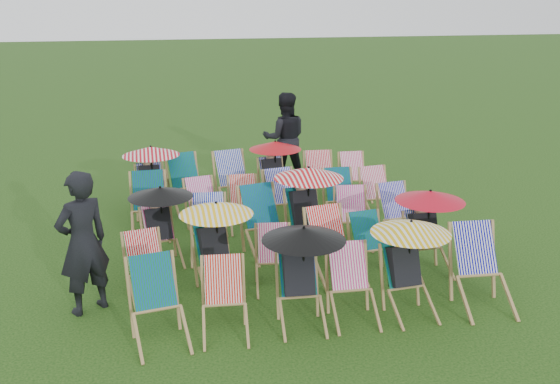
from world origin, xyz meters
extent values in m
plane|color=black|center=(0.00, 0.00, 0.00)|extent=(100.00, 100.00, 0.00)
cube|color=#0A6B29|center=(-2.05, -2.04, 0.65)|extent=(0.55, 0.44, 0.59)
cube|color=red|center=(-1.22, -2.04, 0.60)|extent=(0.48, 0.37, 0.53)
cube|color=#095F34|center=(-0.29, -2.04, 0.60)|extent=(0.47, 0.36, 0.53)
cube|color=black|center=(-0.29, -2.09, 0.59)|extent=(0.40, 0.41, 0.56)
sphere|color=tan|center=(-0.28, -1.99, 0.89)|extent=(0.20, 0.20, 0.20)
cylinder|color=black|center=(-0.24, -2.13, 0.84)|extent=(0.03, 0.03, 0.65)
cone|color=black|center=(-0.24, -2.13, 1.14)|extent=(1.03, 1.03, 0.16)
cube|color=#DB2B81|center=(0.38, -2.02, 0.61)|extent=(0.48, 0.36, 0.55)
cube|color=#0B7443|center=(1.08, -2.07, 0.58)|extent=(0.46, 0.36, 0.52)
cube|color=black|center=(1.08, -2.12, 0.58)|extent=(0.39, 0.41, 0.55)
sphere|color=tan|center=(1.08, -2.02, 0.87)|extent=(0.19, 0.19, 0.19)
cylinder|color=black|center=(1.14, -2.15, 0.83)|extent=(0.03, 0.03, 0.64)
cone|color=gold|center=(1.14, -2.15, 1.12)|extent=(1.01, 1.01, 0.16)
cube|color=#080793|center=(2.12, -2.03, 0.71)|extent=(0.56, 0.43, 0.63)
cube|color=#C5060A|center=(-2.16, -0.92, 0.59)|extent=(0.50, 0.41, 0.53)
cube|color=#0A723E|center=(-1.23, -0.86, 0.59)|extent=(0.50, 0.41, 0.53)
cube|color=black|center=(-1.22, -0.90, 0.59)|extent=(0.44, 0.45, 0.55)
sphere|color=tan|center=(-1.23, -0.81, 0.88)|extent=(0.19, 0.19, 0.19)
cylinder|color=black|center=(-1.16, -0.93, 0.83)|extent=(0.03, 0.03, 0.64)
cone|color=yellow|center=(-1.16, -0.93, 1.12)|extent=(1.01, 1.01, 0.16)
cube|color=#E82E7C|center=(-0.38, -0.96, 0.56)|extent=(0.47, 0.37, 0.51)
cube|color=#EC0908|center=(0.44, -0.84, 0.67)|extent=(0.56, 0.45, 0.61)
cube|color=#0A6B30|center=(1.05, -0.84, 0.59)|extent=(0.48, 0.38, 0.53)
cube|color=#072697|center=(1.87, -0.94, 0.58)|extent=(0.46, 0.35, 0.52)
cube|color=black|center=(1.88, -0.99, 0.58)|extent=(0.39, 0.40, 0.55)
sphere|color=tan|center=(1.87, -0.89, 0.87)|extent=(0.19, 0.19, 0.19)
cylinder|color=black|center=(1.93, -1.02, 0.83)|extent=(0.03, 0.03, 0.64)
cone|color=red|center=(1.93, -1.02, 1.12)|extent=(1.01, 1.01, 0.16)
cube|color=#F63189|center=(-1.94, 0.20, 0.56)|extent=(0.48, 0.39, 0.51)
cube|color=black|center=(-1.93, 0.16, 0.56)|extent=(0.42, 0.43, 0.53)
sphere|color=tan|center=(-1.95, 0.24, 0.84)|extent=(0.19, 0.19, 0.19)
cylinder|color=black|center=(-1.87, 0.13, 0.80)|extent=(0.03, 0.03, 0.62)
cone|color=black|center=(-1.87, 0.13, 1.08)|extent=(0.97, 0.97, 0.15)
cube|color=#0817AD|center=(-1.15, 0.31, 0.64)|extent=(0.51, 0.40, 0.57)
cube|color=#0A6F42|center=(-0.34, 0.27, 0.71)|extent=(0.60, 0.48, 0.63)
cube|color=#0B763E|center=(0.37, 0.26, 0.64)|extent=(0.51, 0.40, 0.57)
cube|color=black|center=(0.37, 0.21, 0.64)|extent=(0.44, 0.45, 0.60)
sphere|color=tan|center=(0.36, 0.31, 0.95)|extent=(0.21, 0.21, 0.21)
cylinder|color=black|center=(0.43, 0.18, 0.90)|extent=(0.03, 0.03, 0.70)
cone|color=red|center=(0.43, 0.18, 1.23)|extent=(1.10, 1.10, 0.17)
cube|color=#EF2FA1|center=(1.20, 0.33, 0.61)|extent=(0.51, 0.40, 0.55)
cube|color=#1508B0|center=(1.96, 0.33, 0.62)|extent=(0.50, 0.39, 0.55)
cube|color=#096222|center=(-2.05, 1.49, 0.70)|extent=(0.53, 0.39, 0.63)
cube|color=#DE2C95|center=(-1.17, 1.41, 0.61)|extent=(0.51, 0.42, 0.54)
cube|color=red|center=(-0.43, 1.42, 0.60)|extent=(0.47, 0.36, 0.54)
cube|color=#0907A4|center=(0.25, 1.42, 0.65)|extent=(0.54, 0.44, 0.58)
cube|color=#09633C|center=(1.32, 1.39, 0.62)|extent=(0.48, 0.36, 0.56)
cube|color=#D42A5B|center=(2.01, 1.39, 0.61)|extent=(0.50, 0.39, 0.55)
cube|color=#0813A5|center=(-2.02, 2.53, 0.60)|extent=(0.46, 0.34, 0.54)
cube|color=black|center=(-2.02, 2.49, 0.60)|extent=(0.38, 0.39, 0.57)
sphere|color=tan|center=(-2.02, 2.58, 0.90)|extent=(0.20, 0.20, 0.20)
cylinder|color=black|center=(-1.96, 2.45, 0.85)|extent=(0.03, 0.03, 0.66)
cone|color=#B40916|center=(-1.96, 2.45, 1.16)|extent=(1.04, 1.04, 0.16)
cube|color=#0A6C37|center=(-1.38, 2.67, 0.69)|extent=(0.59, 0.48, 0.62)
cube|color=#07169B|center=(-0.48, 2.60, 0.71)|extent=(0.60, 0.48, 0.64)
cube|color=#0812AD|center=(0.33, 2.63, 0.59)|extent=(0.46, 0.35, 0.53)
cube|color=black|center=(0.34, 2.59, 0.58)|extent=(0.39, 0.40, 0.55)
sphere|color=tan|center=(0.33, 2.68, 0.87)|extent=(0.19, 0.19, 0.19)
cylinder|color=black|center=(0.39, 2.55, 0.83)|extent=(0.03, 0.03, 0.64)
cone|color=#B30A10|center=(0.39, 2.55, 1.12)|extent=(1.01, 1.01, 0.16)
cube|color=red|center=(1.27, 2.54, 0.65)|extent=(0.52, 0.40, 0.59)
cube|color=#D62A67|center=(1.99, 2.61, 0.60)|extent=(0.47, 0.36, 0.54)
imported|color=black|center=(-2.88, -1.34, 0.94)|extent=(0.82, 0.74, 1.87)
imported|color=black|center=(0.85, 3.74, 0.98)|extent=(1.04, 0.86, 1.96)
camera|label=1|loc=(-2.01, -8.92, 3.89)|focal=40.00mm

